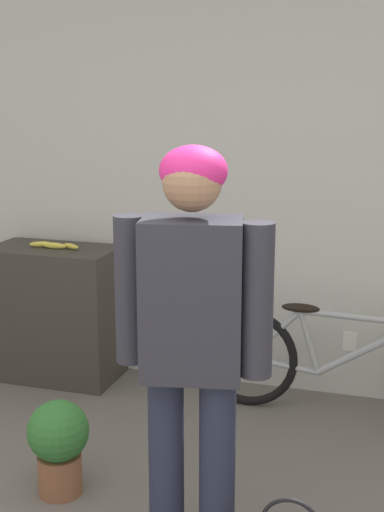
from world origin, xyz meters
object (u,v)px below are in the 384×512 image
object	(u,v)px
person	(192,325)
bicycle	(340,364)
potted_plant	(59,442)
banana	(54,245)

from	to	relation	value
person	bicycle	xyz separation A→B (m)	(0.42, 1.50, -0.67)
bicycle	potted_plant	xyz separation A→B (m)	(-1.16, -1.21, -0.07)
banana	potted_plant	world-z (taller)	banana
person	banana	size ratio (longest dim) A/B	4.62
bicycle	banana	xyz separation A→B (m)	(-1.83, 0.07, 0.56)
banana	potted_plant	size ratio (longest dim) A/B	0.79
bicycle	banana	distance (m)	1.91
person	potted_plant	distance (m)	1.08
potted_plant	person	bearing A→B (deg)	-21.66
person	bicycle	distance (m)	1.70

